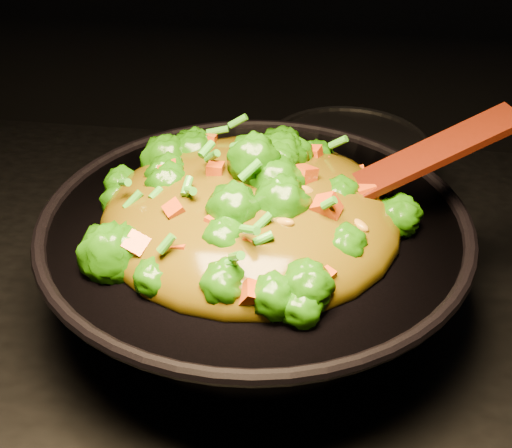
# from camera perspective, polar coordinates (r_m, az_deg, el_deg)

# --- Properties ---
(wok) EXTENTS (0.50, 0.50, 0.13)m
(wok) POSITION_cam_1_polar(r_m,az_deg,el_deg) (0.75, -0.11, -3.58)
(wok) COLOR black
(wok) RESTS_ON stovetop
(stir_fry) EXTENTS (0.41, 0.41, 0.11)m
(stir_fry) POSITION_cam_1_polar(r_m,az_deg,el_deg) (0.68, -0.47, 4.24)
(stir_fry) COLOR #1D5D06
(stir_fry) RESTS_ON wok
(spatula) EXTENTS (0.29, 0.15, 0.12)m
(spatula) POSITION_cam_1_polar(r_m,az_deg,el_deg) (0.70, 11.35, 4.23)
(spatula) COLOR #331806
(spatula) RESTS_ON wok
(back_pot) EXTENTS (0.23, 0.23, 0.12)m
(back_pot) POSITION_cam_1_polar(r_m,az_deg,el_deg) (0.93, 7.96, 4.14)
(back_pot) COLOR black
(back_pot) RESTS_ON stovetop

